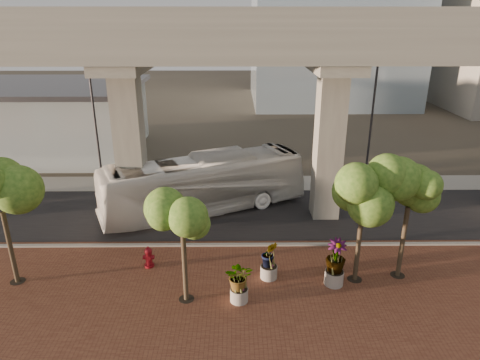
{
  "coord_description": "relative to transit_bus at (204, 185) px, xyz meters",
  "views": [
    {
      "loc": [
        0.37,
        -22.84,
        11.99
      ],
      "look_at": [
        0.61,
        0.5,
        3.0
      ],
      "focal_mm": 32.0,
      "sensor_mm": 36.0,
      "label": 1
    }
  ],
  "objects": [
    {
      "name": "curb_strip",
      "position": [
        1.67,
        -4.68,
        -1.78
      ],
      "size": [
        70.0,
        0.25,
        0.16
      ],
      "primitive_type": "cube",
      "color": "gray",
      "rests_on": "ground"
    },
    {
      "name": "street_tree_near_west",
      "position": [
        -0.2,
        -9.46,
        2.31
      ],
      "size": [
        2.96,
        2.96,
        5.48
      ],
      "color": "#4B3E2B",
      "rests_on": "ground"
    },
    {
      "name": "planter_right",
      "position": [
        6.67,
        -8.37,
        -0.38
      ],
      "size": [
        2.19,
        2.19,
        2.34
      ],
      "color": "gray",
      "rests_on": "ground"
    },
    {
      "name": "street_tree_far_east",
      "position": [
        9.98,
        -7.67,
        2.79
      ],
      "size": [
        3.16,
        3.16,
        6.05
      ],
      "color": "#4B3E2B",
      "rests_on": "ground"
    },
    {
      "name": "fire_hydrant",
      "position": [
        -2.38,
        -6.73,
        -1.26
      ],
      "size": [
        0.56,
        0.5,
        1.12
      ],
      "color": "maroon",
      "rests_on": "ground"
    },
    {
      "name": "transit_viaduct",
      "position": [
        1.67,
        -0.68,
        5.43
      ],
      "size": [
        72.0,
        5.6,
        12.4
      ],
      "color": "#98978A",
      "rests_on": "ground"
    },
    {
      "name": "station_pavilion",
      "position": [
        -18.33,
        13.32,
        1.36
      ],
      "size": [
        23.0,
        13.0,
        6.3
      ],
      "color": "silver",
      "rests_on": "ground"
    },
    {
      "name": "transit_bus",
      "position": [
        0.0,
        0.0,
        0.0
      ],
      "size": [
        13.41,
        8.36,
        3.71
      ],
      "primitive_type": "imported",
      "rotation": [
        0.0,
        0.0,
        2.0
      ],
      "color": "white",
      "rests_on": "ground"
    },
    {
      "name": "brick_plaza",
      "position": [
        1.67,
        -10.68,
        -1.83
      ],
      "size": [
        70.0,
        13.0,
        0.06
      ],
      "primitive_type": "cube",
      "color": "brown",
      "rests_on": "ground"
    },
    {
      "name": "ground",
      "position": [
        1.67,
        -2.68,
        -1.86
      ],
      "size": [
        160.0,
        160.0,
        0.0
      ],
      "primitive_type": "plane",
      "color": "#3B342A",
      "rests_on": "ground"
    },
    {
      "name": "far_sidewalk",
      "position": [
        1.67,
        4.82,
        -1.83
      ],
      "size": [
        90.0,
        3.0,
        0.06
      ],
      "primitive_type": "cube",
      "color": "gray",
      "rests_on": "ground"
    },
    {
      "name": "streetlamp_west",
      "position": [
        -8.04,
        4.52,
        3.52
      ],
      "size": [
        0.46,
        1.34,
        9.22
      ],
      "color": "#2A292E",
      "rests_on": "ground"
    },
    {
      "name": "streetlamp_east",
      "position": [
        11.78,
        4.33,
        3.52
      ],
      "size": [
        0.46,
        1.34,
        9.22
      ],
      "color": "#2D2D32",
      "rests_on": "ground"
    },
    {
      "name": "asphalt_road",
      "position": [
        1.67,
        -0.68,
        -1.84
      ],
      "size": [
        90.0,
        8.0,
        0.04
      ],
      "primitive_type": "cube",
      "color": "black",
      "rests_on": "ground"
    },
    {
      "name": "planter_front",
      "position": [
        2.17,
        -9.6,
        -0.6
      ],
      "size": [
        1.79,
        1.79,
        1.97
      ],
      "color": "#A09890",
      "rests_on": "ground"
    },
    {
      "name": "street_tree_near_east",
      "position": [
        7.78,
        -7.99,
        2.78
      ],
      "size": [
        3.52,
        3.52,
        6.2
      ],
      "color": "#4B3E2B",
      "rests_on": "ground"
    },
    {
      "name": "planter_left",
      "position": [
        3.62,
        -7.8,
        -0.58
      ],
      "size": [
        1.83,
        1.83,
        2.01
      ],
      "color": "gray",
      "rests_on": "ground"
    }
  ]
}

